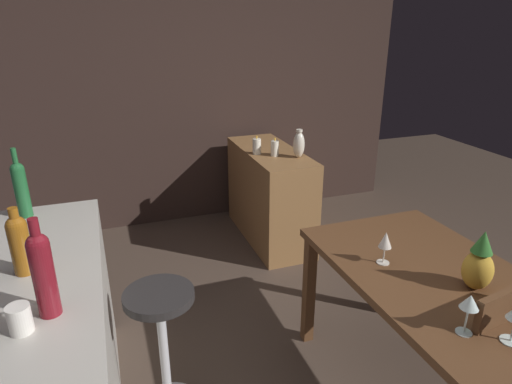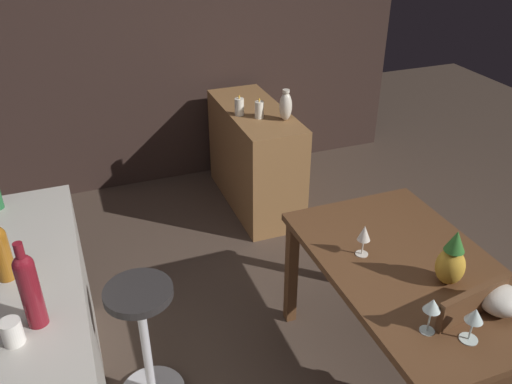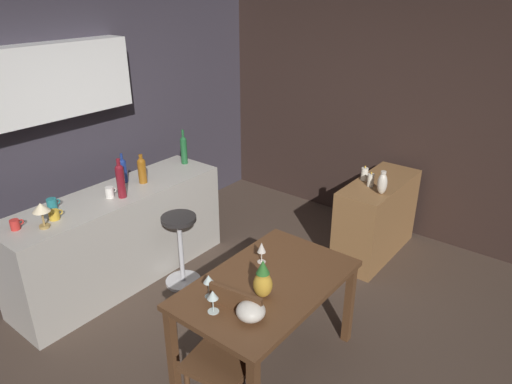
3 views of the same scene
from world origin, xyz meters
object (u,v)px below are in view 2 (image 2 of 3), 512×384
at_px(sideboard_cabinet, 255,157).
at_px(wine_glass_center, 475,317).
at_px(chair_near_window, 480,375).
at_px(pillar_candle_short, 239,107).
at_px(bar_stool, 145,342).
at_px(wine_glass_right, 432,306).
at_px(vase_ceramic_ivory, 286,106).
at_px(fruit_bowl, 500,299).
at_px(pillar_candle_tall, 259,110).
at_px(pineapple_centerpiece, 451,261).
at_px(wine_bottle_ruby, 29,287).
at_px(dining_table, 411,282).
at_px(wine_glass_left, 364,234).
at_px(wine_bottle_amber, 0,250).
at_px(cup_white, 12,332).

height_order(sideboard_cabinet, wine_glass_center, wine_glass_center).
relative_size(chair_near_window, pillar_candle_short, 5.76).
distance_m(chair_near_window, bar_stool, 1.52).
height_order(wine_glass_right, vase_ceramic_ivory, vase_ceramic_ivory).
height_order(fruit_bowl, pillar_candle_tall, pillar_candle_tall).
bearing_deg(vase_ceramic_ivory, pineapple_centerpiece, -179.82).
relative_size(wine_bottle_ruby, vase_ceramic_ivory, 1.57).
distance_m(pineapple_centerpiece, pillar_candle_tall, 1.95).
distance_m(dining_table, wine_glass_right, 0.48).
bearing_deg(wine_glass_right, wine_glass_left, -1.85).
height_order(fruit_bowl, wine_bottle_ruby, wine_bottle_ruby).
xyz_separation_m(wine_glass_right, pillar_candle_short, (2.28, 0.01, 0.01)).
relative_size(sideboard_cabinet, wine_glass_right, 6.55).
xyz_separation_m(wine_glass_right, wine_bottle_amber, (0.74, 1.56, 0.16)).
bearing_deg(pillar_candle_short, wine_glass_left, -178.98).
height_order(wine_glass_left, wine_glass_center, wine_glass_left).
bearing_deg(dining_table, wine_bottle_ruby, 88.49).
relative_size(wine_glass_left, fruit_bowl, 0.90).
distance_m(bar_stool, cup_white, 0.82).
relative_size(wine_glass_left, pillar_candle_tall, 1.10).
height_order(cup_white, pillar_candle_short, cup_white).
height_order(wine_glass_left, fruit_bowl, wine_glass_left).
distance_m(pineapple_centerpiece, wine_bottle_amber, 1.91).
bearing_deg(wine_bottle_ruby, wine_glass_right, -106.11).
height_order(dining_table, bar_stool, dining_table).
xyz_separation_m(wine_glass_right, fruit_bowl, (-0.00, -0.35, -0.07)).
distance_m(wine_bottle_amber, pillar_candle_tall, 2.20).
bearing_deg(pillar_candle_tall, wine_bottle_amber, 130.74).
bearing_deg(cup_white, chair_near_window, -104.36).
xyz_separation_m(fruit_bowl, pillar_candle_short, (2.28, 0.37, 0.09)).
height_order(wine_glass_left, wine_glass_right, wine_glass_right).
relative_size(dining_table, wine_bottle_ruby, 3.61).
bearing_deg(cup_white, wine_glass_right, -102.81).
xyz_separation_m(chair_near_window, wine_bottle_ruby, (0.52, 1.68, 0.57)).
bearing_deg(wine_bottle_amber, wine_glass_right, -115.49).
relative_size(chair_near_window, cup_white, 8.05).
distance_m(dining_table, sideboard_cabinet, 1.99).
bearing_deg(wine_bottle_amber, pillar_candle_short, -45.14).
bearing_deg(vase_ceramic_ivory, cup_white, 133.86).
xyz_separation_m(bar_stool, pineapple_centerpiece, (-0.48, -1.32, 0.48)).
distance_m(sideboard_cabinet, vase_ceramic_ivory, 0.60).
height_order(bar_stool, fruit_bowl, fruit_bowl).
bearing_deg(bar_stool, sideboard_cabinet, -35.78).
distance_m(sideboard_cabinet, pillar_candle_short, 0.50).
height_order(pillar_candle_tall, pillar_candle_short, pillar_candle_short).
distance_m(dining_table, bar_stool, 1.32).
height_order(sideboard_cabinet, pillar_candle_tall, pillar_candle_tall).
xyz_separation_m(pineapple_centerpiece, fruit_bowl, (-0.23, -0.08, -0.06)).
height_order(chair_near_window, bar_stool, chair_near_window).
relative_size(bar_stool, wine_glass_right, 4.24).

